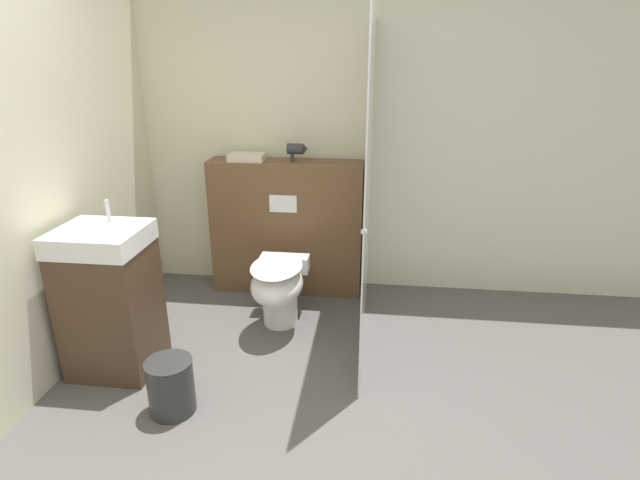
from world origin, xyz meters
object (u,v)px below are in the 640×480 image
object	(u,v)px
hair_drier	(296,149)
waste_bin	(171,386)
sink_vanity	(110,300)
toilet	(279,287)

from	to	relation	value
hair_drier	waste_bin	size ratio (longest dim) A/B	0.48
waste_bin	sink_vanity	bearing A→B (deg)	143.49
toilet	waste_bin	world-z (taller)	toilet
sink_vanity	hair_drier	bearing A→B (deg)	51.81
toilet	sink_vanity	xyz separation A→B (m)	(-0.94, -0.63, 0.16)
hair_drier	waste_bin	xyz separation A→B (m)	(-0.47, -1.64, -1.06)
sink_vanity	waste_bin	distance (m)	0.72
hair_drier	waste_bin	bearing A→B (deg)	-105.96
sink_vanity	hair_drier	world-z (taller)	hair_drier
sink_vanity	hair_drier	xyz separation A→B (m)	(0.99, 1.26, 0.74)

